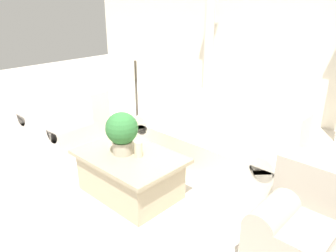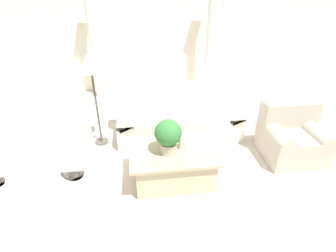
{
  "view_description": "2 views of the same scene",
  "coord_description": "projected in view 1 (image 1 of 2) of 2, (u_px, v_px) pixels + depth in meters",
  "views": [
    {
      "loc": [
        2.59,
        -2.43,
        2.11
      ],
      "look_at": [
        0.17,
        0.16,
        0.7
      ],
      "focal_mm": 35.0,
      "sensor_mm": 36.0,
      "label": 1
    },
    {
      "loc": [
        -0.37,
        -3.21,
        2.52
      ],
      "look_at": [
        0.07,
        0.15,
        0.57
      ],
      "focal_mm": 28.0,
      "sensor_mm": 36.0,
      "label": 2
    }
  ],
  "objects": [
    {
      "name": "wall_back",
      "position": [
        282.0,
        28.0,
        5.68
      ],
      "size": [
        10.0,
        0.06,
        3.2
      ],
      "color": "silver",
      "rests_on": "ground_plane"
    },
    {
      "name": "sofa_long",
      "position": [
        215.0,
        140.0,
        4.32
      ],
      "size": [
        2.13,
        0.85,
        0.88
      ],
      "color": "beige",
      "rests_on": "ground_plane"
    },
    {
      "name": "armchair",
      "position": [
        317.0,
        229.0,
        2.66
      ],
      "size": [
        0.89,
        0.8,
        0.84
      ],
      "color": "#ADA393",
      "rests_on": "ground_plane"
    },
    {
      "name": "potted_plant",
      "position": [
        122.0,
        131.0,
        3.53
      ],
      "size": [
        0.35,
        0.35,
        0.47
      ],
      "color": "#B2A893",
      "rests_on": "coffee_table"
    },
    {
      "name": "loveseat",
      "position": [
        67.0,
        122.0,
        4.92
      ],
      "size": [
        1.2,
        0.85,
        0.88
      ],
      "color": "beige",
      "rests_on": "ground_plane"
    },
    {
      "name": "column_left",
      "position": [
        209.0,
        45.0,
        6.28
      ],
      "size": [
        0.25,
        0.25,
        2.44
      ],
      "color": "silver",
      "rests_on": "ground_plane"
    },
    {
      "name": "pillar_candle",
      "position": [
        138.0,
        149.0,
        3.52
      ],
      "size": [
        0.09,
        0.09,
        0.18
      ],
      "color": "beige",
      "rests_on": "coffee_table"
    },
    {
      "name": "coffee_table",
      "position": [
        130.0,
        174.0,
        3.68
      ],
      "size": [
        1.18,
        0.8,
        0.49
      ],
      "color": "tan",
      "rests_on": "ground_plane"
    },
    {
      "name": "floor_lamp",
      "position": [
        135.0,
        52.0,
        4.71
      ],
      "size": [
        0.4,
        0.4,
        1.58
      ],
      "color": "#4C473D",
      "rests_on": "ground_plane"
    },
    {
      "name": "ground_plane",
      "position": [
        149.0,
        178.0,
        4.07
      ],
      "size": [
        16.0,
        16.0,
        0.0
      ],
      "primitive_type": "plane",
      "color": "beige"
    }
  ]
}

